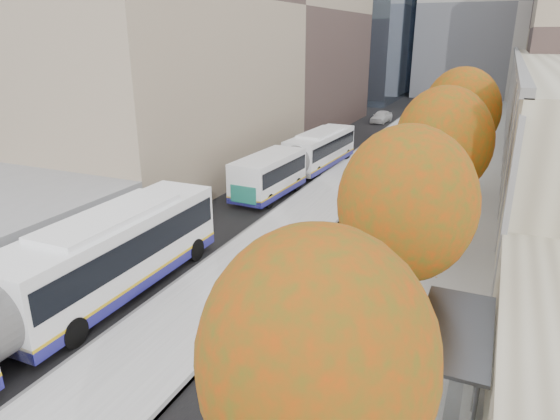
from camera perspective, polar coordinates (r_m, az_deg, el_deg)
The scene contains 13 objects.
bus_platform at distance 39.14m, azimuth 8.63°, elevation 4.32°, with size 4.25×150.00×0.15m, color #BABABA.
sidewalk at distance 37.96m, azimuth 20.33°, elevation 2.79°, with size 4.75×150.00×0.08m, color gray.
building_midrise at distance 51.20m, azimuth -10.63°, elevation 21.76°, with size 24.00×46.00×25.00m, color gray.
building_far_block at distance 97.70m, azimuth 25.56°, elevation 20.49°, with size 30.00×18.00×30.00m, color #A39D95.
bus_shelter at distance 14.80m, azimuth 20.02°, elevation -14.12°, with size 1.90×4.40×2.53m.
tree_b at distance 8.57m, azimuth 4.19°, elevation -16.62°, with size 4.00×4.00×6.97m.
tree_c at distance 15.51m, azimuth 14.28°, elevation 0.65°, with size 4.20×4.20×7.28m.
tree_d at distance 24.12m, azimuth 18.15°, elevation 7.40°, with size 4.40×4.40×7.60m.
tree_e at distance 32.94m, azimuth 20.01°, elevation 10.56°, with size 4.60×4.60×7.92m.
bus_near at distance 18.72m, azimuth -27.23°, elevation -9.30°, with size 2.93×19.41×3.23m.
bus_far at distance 36.88m, azimuth 2.43°, elevation 5.91°, with size 3.33×16.68×2.76m.
cyclist at distance 13.81m, azimuth -2.75°, elevation -22.70°, with size 0.68×1.77×2.21m.
distant_car at distance 62.97m, azimuth 11.51°, elevation 10.42°, with size 1.72×4.27×1.45m, color silver.
Camera 1 is at (5.84, -1.57, 10.06)m, focal length 32.00 mm.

